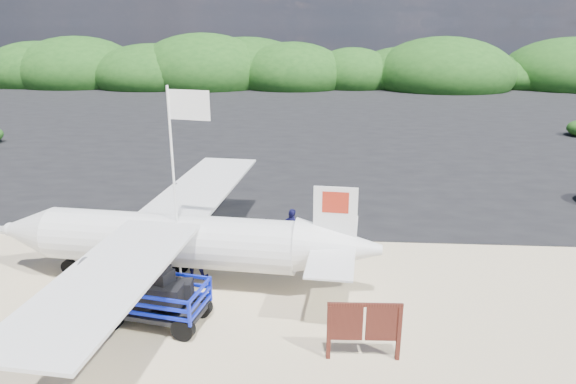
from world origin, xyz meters
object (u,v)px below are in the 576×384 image
flagpole (182,287)px  signboard (362,358)px  crew_a (173,238)px  crew_b (194,253)px  baggage_cart (158,322)px  aircraft_large (513,156)px  crew_c (292,231)px

flagpole → signboard: bearing=-30.8°
crew_a → crew_b: bearing=121.2°
baggage_cart → crew_a: size_ratio=1.55×
crew_a → aircraft_large: bearing=-149.8°
baggage_cart → crew_a: crew_a is taller
crew_b → aircraft_large: 23.25m
baggage_cart → crew_c: size_ratio=1.73×
baggage_cart → signboard: 5.65m
flagpole → aircraft_large: size_ratio=0.43×
crew_b → crew_c: bearing=-148.9°
crew_a → aircraft_large: aircraft_large is taller
crew_a → crew_b: 1.39m
flagpole → crew_b: flagpole is taller
flagpole → crew_a: bearing=112.4°
aircraft_large → signboard: bearing=67.9°
baggage_cart → flagpole: flagpole is taller
baggage_cart → crew_a: 3.82m
baggage_cart → aircraft_large: 25.51m
signboard → crew_b: bearing=140.4°
baggage_cart → signboard: signboard is taller
crew_b → aircraft_large: (15.86, 16.98, -0.86)m
crew_a → signboard: bearing=127.7°
flagpole → crew_c: (3.30, 2.73, 0.84)m
signboard → aircraft_large: size_ratio=0.13×
aircraft_large → crew_a: bearing=48.7°
signboard → crew_c: size_ratio=1.14×
baggage_cart → crew_b: (0.40, 2.67, 0.86)m
flagpole → signboard: (5.38, -3.21, 0.00)m
flagpole → crew_a: (-0.70, 1.69, 0.94)m
signboard → crew_a: size_ratio=1.02×
crew_c → aircraft_large: (12.84, 14.96, -0.84)m
baggage_cart → flagpole: (0.13, 1.96, 0.00)m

